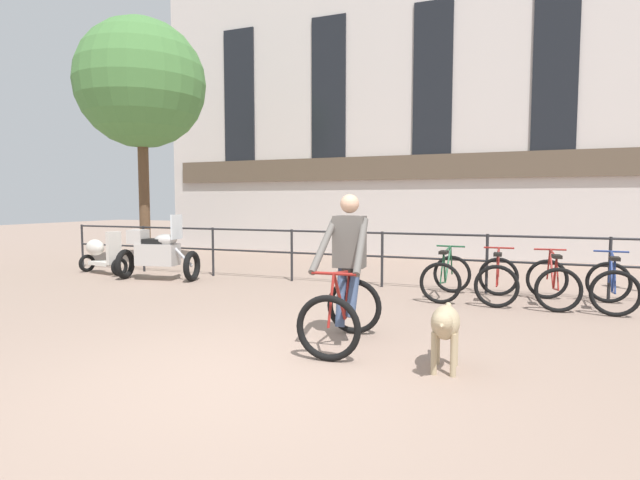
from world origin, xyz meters
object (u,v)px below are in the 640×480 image
(dog, at_px, (445,325))
(parked_scooter, at_px, (101,253))
(parked_bicycle_near_lamp, at_px, (446,277))
(parked_motorcycle, at_px, (157,253))
(parked_bicycle_far_end, at_px, (612,286))
(cyclist_with_bike, at_px, (346,277))
(parked_bicycle_mid_left, at_px, (497,280))
(parked_bicycle_mid_right, at_px, (552,283))

(dog, bearing_deg, parked_scooter, 151.87)
(parked_bicycle_near_lamp, bearing_deg, parked_scooter, 2.89)
(parked_motorcycle, bearing_deg, parked_bicycle_far_end, -97.91)
(cyclist_with_bike, bearing_deg, dog, -29.81)
(dog, relative_size, parked_bicycle_near_lamp, 0.77)
(parked_motorcycle, distance_m, parked_scooter, 1.77)
(parked_motorcycle, height_order, parked_bicycle_far_end, parked_motorcycle)
(parked_motorcycle, bearing_deg, parked_bicycle_mid_left, -97.48)
(dog, height_order, parked_bicycle_near_lamp, parked_bicycle_near_lamp)
(parked_bicycle_far_end, bearing_deg, parked_bicycle_mid_left, 3.93)
(dog, xyz_separation_m, parked_bicycle_near_lamp, (-0.47, 3.71, -0.10))
(parked_bicycle_mid_left, bearing_deg, parked_bicycle_far_end, 179.49)
(parked_bicycle_near_lamp, relative_size, parked_bicycle_mid_left, 1.02)
(dog, xyz_separation_m, parked_bicycle_mid_right, (1.14, 3.71, -0.10))
(dog, relative_size, parked_scooter, 0.66)
(cyclist_with_bike, bearing_deg, parked_bicycle_mid_left, 60.10)
(parked_bicycle_mid_left, xyz_separation_m, parked_bicycle_mid_right, (0.80, 0.00, 0.00))
(parked_bicycle_near_lamp, height_order, parked_bicycle_mid_left, same)
(parked_bicycle_mid_left, bearing_deg, parked_scooter, -0.55)
(parked_bicycle_far_end, xyz_separation_m, parked_scooter, (-9.93, 0.01, 0.10))
(parked_bicycle_near_lamp, bearing_deg, parked_bicycle_far_end, -177.06)
(parked_bicycle_mid_left, distance_m, parked_bicycle_far_end, 1.61)
(parked_bicycle_near_lamp, relative_size, parked_bicycle_mid_right, 0.98)
(cyclist_with_bike, distance_m, parked_motorcycle, 5.83)
(cyclist_with_bike, relative_size, parked_bicycle_mid_right, 1.46)
(parked_bicycle_far_end, bearing_deg, dog, 66.30)
(cyclist_with_bike, relative_size, parked_bicycle_mid_left, 1.52)
(parked_bicycle_mid_right, relative_size, parked_bicycle_far_end, 1.01)
(parked_bicycle_mid_right, distance_m, parked_scooter, 9.13)
(parked_bicycle_far_end, height_order, parked_scooter, parked_scooter)
(dog, bearing_deg, parked_bicycle_near_lamp, 94.04)
(parked_motorcycle, xyz_separation_m, parked_bicycle_mid_right, (7.38, 0.25, -0.20))
(cyclist_with_bike, distance_m, parked_bicycle_mid_right, 3.93)
(parked_bicycle_near_lamp, relative_size, parked_bicycle_far_end, 0.99)
(cyclist_with_bike, height_order, parked_motorcycle, cyclist_with_bike)
(parked_bicycle_mid_right, relative_size, parked_scooter, 0.88)
(dog, height_order, parked_scooter, parked_scooter)
(parked_motorcycle, distance_m, parked_bicycle_near_lamp, 5.78)
(parked_bicycle_far_end, bearing_deg, parked_motorcycle, 5.67)
(parked_motorcycle, relative_size, parked_bicycle_near_lamp, 1.50)
(cyclist_with_bike, xyz_separation_m, parked_bicycle_mid_left, (1.52, 3.14, -0.41))
(parked_bicycle_near_lamp, bearing_deg, dog, 100.17)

